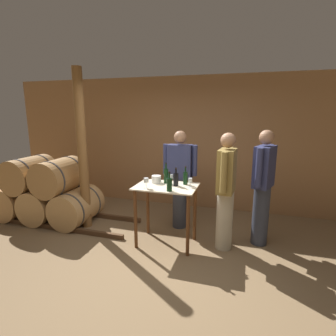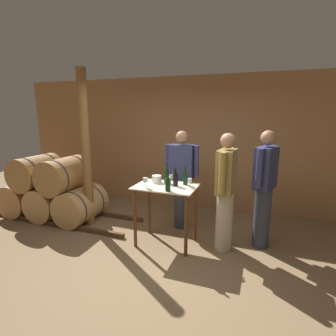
# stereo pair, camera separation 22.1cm
# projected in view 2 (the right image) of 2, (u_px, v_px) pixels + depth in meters

# --- Properties ---
(ground_plane) EXTENTS (14.00, 14.00, 0.00)m
(ground_plane) POSITION_uv_depth(u_px,v_px,m) (150.00, 269.00, 3.39)
(ground_plane) COLOR brown
(back_wall) EXTENTS (8.40, 0.05, 2.70)m
(back_wall) POSITION_uv_depth(u_px,v_px,m) (198.00, 144.00, 5.38)
(back_wall) COLOR #996B42
(back_wall) RESTS_ON ground_plane
(barrel_rack) EXTENTS (3.48, 0.86, 1.19)m
(barrel_rack) POSITION_uv_depth(u_px,v_px,m) (52.00, 191.00, 5.00)
(barrel_rack) COLOR #4C331E
(barrel_rack) RESTS_ON ground_plane
(tasting_table) EXTENTS (0.91, 0.62, 0.92)m
(tasting_table) POSITION_uv_depth(u_px,v_px,m) (166.00, 200.00, 3.91)
(tasting_table) COLOR beige
(tasting_table) RESTS_ON ground_plane
(wooden_post) EXTENTS (0.16, 0.16, 2.70)m
(wooden_post) POSITION_uv_depth(u_px,v_px,m) (86.00, 150.00, 4.48)
(wooden_post) COLOR brown
(wooden_post) RESTS_ON ground_plane
(wine_bottle_far_left) EXTENTS (0.07, 0.07, 0.32)m
(wine_bottle_far_left) POSITION_uv_depth(u_px,v_px,m) (166.00, 175.00, 3.99)
(wine_bottle_far_left) COLOR black
(wine_bottle_far_left) RESTS_ON tasting_table
(wine_bottle_left) EXTENTS (0.07, 0.07, 0.28)m
(wine_bottle_left) POSITION_uv_depth(u_px,v_px,m) (168.00, 184.00, 3.59)
(wine_bottle_left) COLOR black
(wine_bottle_left) RESTS_ON tasting_table
(wine_bottle_center) EXTENTS (0.07, 0.07, 0.27)m
(wine_bottle_center) POSITION_uv_depth(u_px,v_px,m) (176.00, 179.00, 3.85)
(wine_bottle_center) COLOR black
(wine_bottle_center) RESTS_ON tasting_table
(wine_bottle_right) EXTENTS (0.07, 0.07, 0.28)m
(wine_bottle_right) POSITION_uv_depth(u_px,v_px,m) (185.00, 178.00, 3.92)
(wine_bottle_right) COLOR black
(wine_bottle_right) RESTS_ON tasting_table
(wine_glass_near_left) EXTENTS (0.07, 0.07, 0.15)m
(wine_glass_near_left) POSITION_uv_depth(u_px,v_px,m) (145.00, 180.00, 3.75)
(wine_glass_near_left) COLOR silver
(wine_glass_near_left) RESTS_ON tasting_table
(wine_glass_near_center) EXTENTS (0.06, 0.06, 0.15)m
(wine_glass_near_center) POSITION_uv_depth(u_px,v_px,m) (171.00, 177.00, 3.92)
(wine_glass_near_center) COLOR silver
(wine_glass_near_center) RESTS_ON tasting_table
(wine_glass_near_right) EXTENTS (0.06, 0.06, 0.14)m
(wine_glass_near_right) POSITION_uv_depth(u_px,v_px,m) (190.00, 181.00, 3.76)
(wine_glass_near_right) COLOR silver
(wine_glass_near_right) RESTS_ON tasting_table
(ice_bucket) EXTENTS (0.14, 0.14, 0.11)m
(ice_bucket) POSITION_uv_depth(u_px,v_px,m) (157.00, 179.00, 4.03)
(ice_bucket) COLOR white
(ice_bucket) RESTS_ON tasting_table
(person_host) EXTENTS (0.34, 0.56, 1.75)m
(person_host) POSITION_uv_depth(u_px,v_px,m) (264.00, 187.00, 3.79)
(person_host) COLOR #333847
(person_host) RESTS_ON ground_plane
(person_visitor_with_scarf) EXTENTS (0.59, 0.24, 1.69)m
(person_visitor_with_scarf) POSITION_uv_depth(u_px,v_px,m) (182.00, 178.00, 4.46)
(person_visitor_with_scarf) COLOR #333847
(person_visitor_with_scarf) RESTS_ON ground_plane
(person_visitor_bearded) EXTENTS (0.25, 0.59, 1.72)m
(person_visitor_bearded) POSITION_uv_depth(u_px,v_px,m) (226.00, 190.00, 3.70)
(person_visitor_bearded) COLOR #B7AD93
(person_visitor_bearded) RESTS_ON ground_plane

